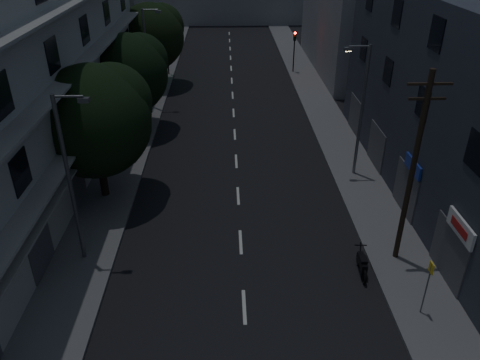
{
  "coord_description": "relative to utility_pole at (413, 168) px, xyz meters",
  "views": [
    {
      "loc": [
        -0.63,
        -7.95,
        14.09
      ],
      "look_at": [
        0.0,
        12.0,
        3.0
      ],
      "focal_mm": 35.0,
      "sensor_mm": 36.0,
      "label": 1
    }
  ],
  "objects": [
    {
      "name": "ground",
      "position": [
        -7.31,
        15.53,
        -4.87
      ],
      "size": [
        160.0,
        160.0,
        0.0
      ],
      "primitive_type": "plane",
      "color": "black",
      "rests_on": "ground"
    },
    {
      "name": "sidewalk_left",
      "position": [
        -14.81,
        15.53,
        -4.79
      ],
      "size": [
        3.0,
        90.0,
        0.15
      ],
      "primitive_type": "cube",
      "color": "#565659",
      "rests_on": "ground"
    },
    {
      "name": "sidewalk_right",
      "position": [
        0.19,
        15.53,
        -4.79
      ],
      "size": [
        3.0,
        90.0,
        0.15
      ],
      "primitive_type": "cube",
      "color": "#565659",
      "rests_on": "ground"
    },
    {
      "name": "lane_markings",
      "position": [
        -7.31,
        21.78,
        -4.86
      ],
      "size": [
        0.15,
        60.5,
        0.01
      ],
      "color": "beige",
      "rests_on": "ground"
    },
    {
      "name": "building_left",
      "position": [
        -19.28,
        8.53,
        2.13
      ],
      "size": [
        7.0,
        36.0,
        14.0
      ],
      "color": "#9F9F9A",
      "rests_on": "ground"
    },
    {
      "name": "building_right",
      "position": [
        4.69,
        4.53,
        0.63
      ],
      "size": [
        6.19,
        28.0,
        11.0
      ],
      "color": "#292C37",
      "rests_on": "ground"
    },
    {
      "name": "building_far_right",
      "position": [
        4.69,
        32.53,
        1.63
      ],
      "size": [
        6.0,
        20.0,
        13.0
      ],
      "primitive_type": "cube",
      "color": "slate",
      "rests_on": "ground"
    },
    {
      "name": "tree_near",
      "position": [
        -14.96,
        6.3,
        0.05
      ],
      "size": [
        6.17,
        6.17,
        7.61
      ],
      "color": "black",
      "rests_on": "sidewalk_left"
    },
    {
      "name": "tree_mid",
      "position": [
        -14.94,
        16.11,
        -0.25
      ],
      "size": [
        5.81,
        5.81,
        7.14
      ],
      "color": "black",
      "rests_on": "sidewalk_left"
    },
    {
      "name": "tree_far",
      "position": [
        -14.73,
        27.26,
        0.02
      ],
      "size": [
        6.12,
        6.12,
        7.56
      ],
      "color": "black",
      "rests_on": "sidewalk_left"
    },
    {
      "name": "traffic_signal_far_right",
      "position": [
        -0.8,
        31.09,
        -1.77
      ],
      "size": [
        0.28,
        0.37,
        4.1
      ],
      "color": "black",
      "rests_on": "sidewalk_right"
    },
    {
      "name": "traffic_signal_far_left",
      "position": [
        -13.81,
        30.55,
        -1.77
      ],
      "size": [
        0.28,
        0.37,
        4.1
      ],
      "color": "black",
      "rests_on": "sidewalk_left"
    },
    {
      "name": "street_lamp_left_near",
      "position": [
        -14.63,
        0.44,
        -0.27
      ],
      "size": [
        1.51,
        0.25,
        8.0
      ],
      "color": "#53565A",
      "rests_on": "sidewalk_left"
    },
    {
      "name": "street_lamp_right",
      "position": [
        -0.05,
        8.4,
        -0.27
      ],
      "size": [
        1.51,
        0.25,
        8.0
      ],
      "color": "#5B5E63",
      "rests_on": "sidewalk_right"
    },
    {
      "name": "street_lamp_left_far",
      "position": [
        -14.2,
        20.9,
        -0.27
      ],
      "size": [
        1.51,
        0.25,
        8.0
      ],
      "color": "slate",
      "rests_on": "sidewalk_left"
    },
    {
      "name": "utility_pole",
      "position": [
        0.0,
        0.0,
        0.0
      ],
      "size": [
        1.8,
        0.24,
        9.0
      ],
      "color": "black",
      "rests_on": "sidewalk_right"
    },
    {
      "name": "bus_stop_sign",
      "position": [
        -0.15,
        -3.64,
        -2.98
      ],
      "size": [
        0.06,
        0.35,
        2.52
      ],
      "color": "#595B60",
      "rests_on": "sidewalk_right"
    },
    {
      "name": "motorcycle",
      "position": [
        -1.89,
        -0.99,
        -4.37
      ],
      "size": [
        0.56,
        1.95,
        1.25
      ],
      "rotation": [
        0.0,
        0.0,
        -0.06
      ],
      "color": "black",
      "rests_on": "ground"
    }
  ]
}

